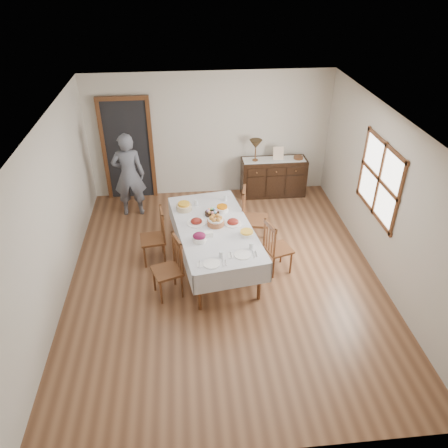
{
  "coord_description": "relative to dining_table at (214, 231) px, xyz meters",
  "views": [
    {
      "loc": [
        -0.57,
        -5.6,
        4.57
      ],
      "look_at": [
        0.0,
        0.1,
        0.95
      ],
      "focal_mm": 35.0,
      "sensor_mm": 36.0,
      "label": 1
    }
  ],
  "objects": [
    {
      "name": "room_shell",
      "position": [
        -0.01,
        0.13,
        0.95
      ],
      "size": [
        5.02,
        6.02,
        2.65
      ],
      "color": "silver",
      "rests_on": "ground"
    },
    {
      "name": "glass_far_b",
      "position": [
        0.27,
        0.84,
        0.14
      ],
      "size": [
        0.06,
        0.06,
        0.1
      ],
      "color": "silver",
      "rests_on": "dining_table"
    },
    {
      "name": "setting_left",
      "position": [
        -0.07,
        -0.92,
        0.11
      ],
      "size": [
        0.44,
        0.31,
        0.1
      ],
      "color": "white",
      "rests_on": "dining_table"
    },
    {
      "name": "ground",
      "position": [
        0.14,
        -0.29,
        -0.69
      ],
      "size": [
        6.0,
        6.0,
        0.0
      ],
      "primitive_type": "plane",
      "color": "brown"
    },
    {
      "name": "beet_bowl",
      "position": [
        -0.26,
        -0.38,
        0.16
      ],
      "size": [
        0.21,
        0.21,
        0.15
      ],
      "color": "white",
      "rests_on": "dining_table"
    },
    {
      "name": "picture_frame",
      "position": [
        1.54,
        2.42,
        0.27
      ],
      "size": [
        0.22,
        0.08,
        0.28
      ],
      "color": "beige",
      "rests_on": "sideboard"
    },
    {
      "name": "butter_dish",
      "position": [
        -0.11,
        -0.25,
        0.13
      ],
      "size": [
        0.15,
        0.11,
        0.07
      ],
      "color": "white",
      "rests_on": "dining_table"
    },
    {
      "name": "ham_platter_b",
      "position": [
        0.31,
        0.06,
        0.12
      ],
      "size": [
        0.28,
        0.28,
        0.11
      ],
      "color": "white",
      "rests_on": "dining_table"
    },
    {
      "name": "pineapple_bowl",
      "position": [
        -0.47,
        0.59,
        0.15
      ],
      "size": [
        0.27,
        0.27,
        0.13
      ],
      "color": "#C8B48C",
      "rests_on": "dining_table"
    },
    {
      "name": "dining_table",
      "position": [
        0.0,
        0.0,
        0.0
      ],
      "size": [
        1.5,
        2.44,
        0.79
      ],
      "rotation": [
        0.0,
        0.0,
        0.15
      ],
      "color": "silver",
      "rests_on": "ground"
    },
    {
      "name": "ham_platter_a",
      "position": [
        -0.28,
        0.13,
        0.12
      ],
      "size": [
        0.32,
        0.32,
        0.11
      ],
      "color": "white",
      "rests_on": "dining_table"
    },
    {
      "name": "chair_right_far",
      "position": [
        0.71,
        0.61,
        -0.14
      ],
      "size": [
        0.54,
        0.54,
        1.11
      ],
      "rotation": [
        0.0,
        0.0,
        1.37
      ],
      "color": "#58311A",
      "rests_on": "ground"
    },
    {
      "name": "person",
      "position": [
        -1.51,
        1.91,
        0.21
      ],
      "size": [
        0.58,
        0.39,
        1.82
      ],
      "primitive_type": "imported",
      "rotation": [
        0.0,
        0.0,
        3.18
      ],
      "color": "#575A65",
      "rests_on": "ground"
    },
    {
      "name": "deco_bowl",
      "position": [
        1.97,
        2.4,
        0.16
      ],
      "size": [
        0.2,
        0.2,
        0.06
      ],
      "color": "#58311A",
      "rests_on": "sideboard"
    },
    {
      "name": "sideboard",
      "position": [
        1.47,
        2.43,
        -0.28
      ],
      "size": [
        1.37,
        0.5,
        0.82
      ],
      "color": "black",
      "rests_on": "ground"
    },
    {
      "name": "egg_basket",
      "position": [
        -0.01,
        0.38,
        0.13
      ],
      "size": [
        0.24,
        0.24,
        0.1
      ],
      "color": "black",
      "rests_on": "dining_table"
    },
    {
      "name": "carrot_bowl",
      "position": [
        0.17,
        0.49,
        0.14
      ],
      "size": [
        0.22,
        0.22,
        0.1
      ],
      "color": "white",
      "rests_on": "dining_table"
    },
    {
      "name": "chair_left_far",
      "position": [
        -0.97,
        0.27,
        -0.2
      ],
      "size": [
        0.46,
        0.46,
        0.98
      ],
      "rotation": [
        0.0,
        0.0,
        -1.44
      ],
      "color": "#58311A",
      "rests_on": "ground"
    },
    {
      "name": "glass_far_a",
      "position": [
        -0.25,
        0.73,
        0.14
      ],
      "size": [
        0.06,
        0.06,
        0.1
      ],
      "color": "silver",
      "rests_on": "dining_table"
    },
    {
      "name": "chair_left_near",
      "position": [
        -0.72,
        -0.62,
        -0.19
      ],
      "size": [
        0.53,
        0.53,
        0.99
      ],
      "rotation": [
        0.0,
        0.0,
        -1.22
      ],
      "color": "#58311A",
      "rests_on": "ground"
    },
    {
      "name": "setting_right",
      "position": [
        0.4,
        -0.76,
        0.11
      ],
      "size": [
        0.44,
        0.31,
        0.1
      ],
      "color": "white",
      "rests_on": "dining_table"
    },
    {
      "name": "table_lamp",
      "position": [
        1.05,
        2.4,
        0.48
      ],
      "size": [
        0.26,
        0.26,
        0.46
      ],
      "color": "brown",
      "rests_on": "sideboard"
    },
    {
      "name": "chair_right_near",
      "position": [
        0.98,
        -0.23,
        -0.21
      ],
      "size": [
        0.5,
        0.5,
        0.95
      ],
      "rotation": [
        0.0,
        0.0,
        1.88
      ],
      "color": "#58311A",
      "rests_on": "ground"
    },
    {
      "name": "runner",
      "position": [
        1.45,
        2.41,
        0.13
      ],
      "size": [
        1.3,
        0.35,
        0.01
      ],
      "color": "white",
      "rests_on": "sideboard"
    },
    {
      "name": "casserole_dish",
      "position": [
        0.48,
        -0.29,
        0.13
      ],
      "size": [
        0.22,
        0.22,
        0.08
      ],
      "color": "white",
      "rests_on": "dining_table"
    },
    {
      "name": "bread_basket",
      "position": [
        0.03,
        0.05,
        0.16
      ],
      "size": [
        0.28,
        0.28,
        0.17
      ],
      "color": "#965935",
      "rests_on": "dining_table"
    }
  ]
}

